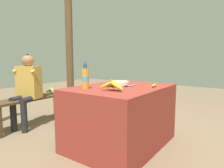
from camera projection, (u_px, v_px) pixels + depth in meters
The scene contains 11 objects.
ground_plane at pixel (121, 144), 2.50m from camera, with size 12.00×12.00×0.00m, color #846B51.
market_counter at pixel (121, 116), 2.46m from camera, with size 1.27×0.94×0.73m.
banana_bunch_ripe at pixel (113, 85), 2.09m from camera, with size 0.18×0.29×0.14m.
serving_bowl at pixel (120, 83), 2.54m from camera, with size 0.22×0.22×0.05m.
water_bottle at pixel (85, 78), 2.22m from camera, with size 0.08×0.08×0.30m.
loose_banana_front at pixel (154, 85), 2.37m from camera, with size 0.15×0.06×0.04m.
knife at pixel (128, 86), 2.40m from camera, with size 0.20×0.06×0.02m.
wooden_bench at pixel (32, 102), 3.18m from camera, with size 1.34×0.32×0.46m.
seated_vendor at pixel (27, 86), 3.04m from camera, with size 0.47×0.43×1.13m.
banana_bunch_green at pixel (52, 90), 3.48m from camera, with size 0.16×0.24×0.12m.
support_post_far at pixel (69, 46), 4.12m from camera, with size 0.14×0.14×2.67m.
Camera 1 is at (-2.01, -1.29, 1.06)m, focal length 32.00 mm.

